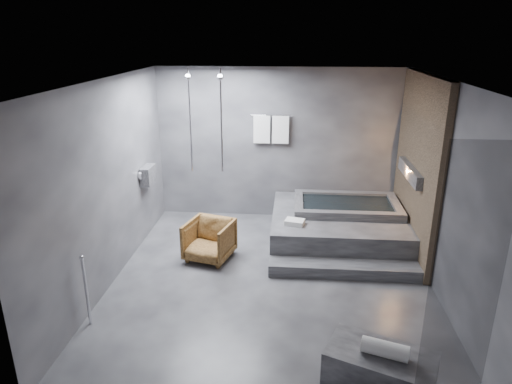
{
  "coord_description": "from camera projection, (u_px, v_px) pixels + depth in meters",
  "views": [
    {
      "loc": [
        0.27,
        -5.74,
        3.37
      ],
      "look_at": [
        -0.24,
        0.3,
        1.24
      ],
      "focal_mm": 32.0,
      "sensor_mm": 36.0,
      "label": 1
    }
  ],
  "objects": [
    {
      "name": "room",
      "position": [
        303.0,
        160.0,
        6.16
      ],
      "size": [
        5.0,
        5.04,
        2.82
      ],
      "color": "#2B2B2D",
      "rests_on": "ground"
    },
    {
      "name": "tub_deck",
      "position": [
        338.0,
        227.0,
        7.73
      ],
      "size": [
        2.2,
        2.0,
        0.5
      ],
      "primitive_type": "cube",
      "color": "#2F2F32",
      "rests_on": "ground"
    },
    {
      "name": "tub_step",
      "position": [
        344.0,
        269.0,
        6.67
      ],
      "size": [
        2.2,
        0.36,
        0.18
      ],
      "primitive_type": "cube",
      "color": "#2F2F32",
      "rests_on": "ground"
    },
    {
      "name": "concrete_bench",
      "position": [
        380.0,
        372.0,
        4.45
      ],
      "size": [
        1.16,
        0.91,
        0.46
      ],
      "primitive_type": "cube",
      "rotation": [
        0.0,
        0.0,
        -0.39
      ],
      "color": "#333335",
      "rests_on": "ground"
    },
    {
      "name": "driftwood_chair",
      "position": [
        209.0,
        240.0,
        7.08
      ],
      "size": [
        0.83,
        0.84,
        0.63
      ],
      "primitive_type": "imported",
      "rotation": [
        0.0,
        0.0,
        -0.27
      ],
      "color": "#452A11",
      "rests_on": "ground"
    },
    {
      "name": "rolled_towel",
      "position": [
        385.0,
        349.0,
        4.31
      ],
      "size": [
        0.47,
        0.29,
        0.16
      ],
      "primitive_type": "cylinder",
      "rotation": [
        0.0,
        1.57,
        -0.32
      ],
      "color": "white",
      "rests_on": "concrete_bench"
    },
    {
      "name": "deck_towel",
      "position": [
        295.0,
        222.0,
        7.19
      ],
      "size": [
        0.33,
        0.27,
        0.08
      ],
      "primitive_type": "cube",
      "rotation": [
        0.0,
        0.0,
        -0.23
      ],
      "color": "silver",
      "rests_on": "tub_deck"
    }
  ]
}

